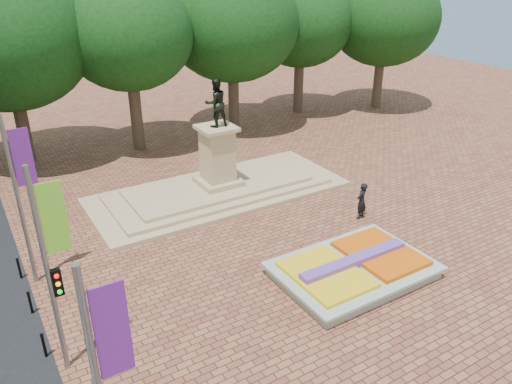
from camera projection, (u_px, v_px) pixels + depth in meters
ground at (304, 261)px, 21.66m from camera, size 90.00×90.00×0.00m
flower_bed at (354, 269)px, 20.44m from camera, size 6.30×4.30×0.91m
monument at (218, 179)px, 27.46m from camera, size 14.00×6.00×6.40m
tree_row_back at (178, 43)px, 33.80m from camera, size 44.80×8.80×10.43m
banner_poles at (53, 269)px, 14.24m from camera, size 0.88×11.17×7.00m
bollard_row at (52, 370)px, 15.23m from camera, size 0.12×13.12×0.98m
pedestrian at (362, 201)px, 24.83m from camera, size 0.82×0.68×1.91m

